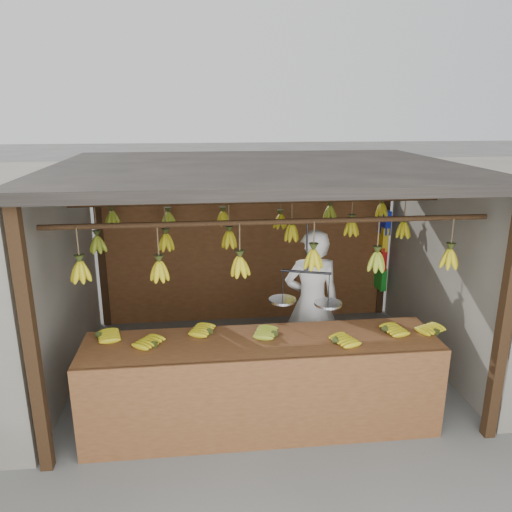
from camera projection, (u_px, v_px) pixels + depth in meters
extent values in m
plane|color=#5B5B57|center=(259.00, 368.00, 5.93)|extent=(80.00, 80.00, 0.00)
cube|color=black|center=(31.00, 346.00, 3.96)|extent=(0.10, 0.10, 2.30)
cube|color=black|center=(504.00, 323.00, 4.39)|extent=(0.10, 0.10, 2.30)
cube|color=black|center=(101.00, 246.00, 6.82)|extent=(0.10, 0.10, 2.30)
cube|color=black|center=(383.00, 238.00, 7.24)|extent=(0.10, 0.10, 2.30)
cube|color=black|center=(259.00, 169.00, 5.26)|extent=(4.30, 3.30, 0.10)
cylinder|color=black|center=(272.00, 222.00, 4.41)|extent=(4.00, 0.05, 0.05)
cylinder|color=black|center=(259.00, 202.00, 5.36)|extent=(4.00, 0.05, 0.05)
cylinder|color=black|center=(250.00, 187.00, 6.31)|extent=(4.00, 0.05, 0.05)
cube|color=brown|center=(247.00, 259.00, 7.10)|extent=(4.00, 0.06, 1.80)
cube|color=brown|center=(262.00, 344.00, 4.63)|extent=(3.30, 0.73, 0.08)
cube|color=brown|center=(267.00, 405.00, 4.39)|extent=(3.30, 0.04, 0.90)
cube|color=black|center=(87.00, 418.00, 4.29)|extent=(0.07, 0.07, 0.82)
cube|color=black|center=(432.00, 396.00, 4.62)|extent=(0.07, 0.07, 0.82)
cube|color=black|center=(101.00, 379.00, 4.89)|extent=(0.07, 0.07, 0.82)
cube|color=black|center=(405.00, 362.00, 5.22)|extent=(0.07, 0.07, 0.82)
ellipsoid|color=gold|center=(99.00, 337.00, 4.62)|extent=(0.28, 0.23, 0.06)
ellipsoid|color=gold|center=(156.00, 344.00, 4.48)|extent=(0.30, 0.29, 0.06)
ellipsoid|color=gold|center=(211.00, 331.00, 4.74)|extent=(0.29, 0.26, 0.06)
ellipsoid|color=#92A523|center=(275.00, 333.00, 4.69)|extent=(0.29, 0.25, 0.06)
ellipsoid|color=gold|center=(337.00, 342.00, 4.52)|extent=(0.29, 0.26, 0.06)
ellipsoid|color=gold|center=(386.00, 331.00, 4.75)|extent=(0.27, 0.23, 0.06)
ellipsoid|color=gold|center=(438.00, 332.00, 4.72)|extent=(0.27, 0.29, 0.06)
ellipsoid|color=gold|center=(81.00, 272.00, 4.31)|extent=(0.16, 0.16, 0.28)
ellipsoid|color=gold|center=(160.00, 271.00, 4.46)|extent=(0.16, 0.16, 0.28)
ellipsoid|color=gold|center=(240.00, 267.00, 4.46)|extent=(0.16, 0.16, 0.28)
ellipsoid|color=gold|center=(313.00, 259.00, 4.52)|extent=(0.16, 0.16, 0.28)
ellipsoid|color=#92A523|center=(376.00, 262.00, 4.66)|extent=(0.16, 0.16, 0.28)
ellipsoid|color=gold|center=(449.00, 259.00, 4.66)|extent=(0.16, 0.16, 0.28)
ellipsoid|color=#92A523|center=(98.00, 244.00, 5.31)|extent=(0.16, 0.16, 0.28)
ellipsoid|color=gold|center=(166.00, 242.00, 5.37)|extent=(0.16, 0.16, 0.28)
ellipsoid|color=gold|center=(229.00, 240.00, 5.44)|extent=(0.16, 0.16, 0.28)
ellipsoid|color=gold|center=(292.00, 233.00, 5.53)|extent=(0.16, 0.16, 0.28)
ellipsoid|color=gold|center=(351.00, 228.00, 5.61)|extent=(0.16, 0.16, 0.28)
ellipsoid|color=gold|center=(403.00, 230.00, 5.68)|extent=(0.16, 0.16, 0.28)
ellipsoid|color=#92A523|center=(112.00, 218.00, 6.22)|extent=(0.16, 0.16, 0.28)
ellipsoid|color=#92A523|center=(169.00, 219.00, 6.34)|extent=(0.16, 0.16, 0.28)
ellipsoid|color=gold|center=(223.00, 219.00, 6.39)|extent=(0.16, 0.16, 0.28)
ellipsoid|color=gold|center=(280.00, 221.00, 6.43)|extent=(0.16, 0.16, 0.28)
ellipsoid|color=#92A523|center=(330.00, 213.00, 6.53)|extent=(0.16, 0.16, 0.28)
ellipsoid|color=gold|center=(382.00, 210.00, 6.56)|extent=(0.16, 0.16, 0.28)
cylinder|color=black|center=(307.00, 247.00, 4.51)|extent=(0.02, 0.02, 0.48)
cylinder|color=black|center=(306.00, 272.00, 4.58)|extent=(0.45, 0.17, 0.02)
cylinder|color=silver|center=(283.00, 301.00, 4.71)|extent=(0.25, 0.25, 0.02)
cylinder|color=silver|center=(328.00, 304.00, 4.62)|extent=(0.25, 0.25, 0.02)
imported|color=white|center=(312.00, 302.00, 5.65)|extent=(0.63, 0.41, 1.71)
cube|color=#1426BF|center=(385.00, 222.00, 7.01)|extent=(0.08, 0.26, 0.34)
cube|color=yellow|center=(383.00, 238.00, 7.08)|extent=(0.08, 0.26, 0.34)
cube|color=red|center=(382.00, 257.00, 7.16)|extent=(0.08, 0.26, 0.34)
cube|color=#199926|center=(380.00, 277.00, 7.25)|extent=(0.08, 0.26, 0.34)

